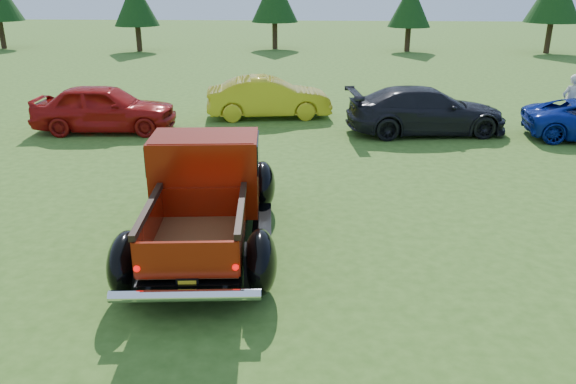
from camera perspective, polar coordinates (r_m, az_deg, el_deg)
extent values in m
plane|color=#345719|center=(10.20, 1.35, -5.61)|extent=(120.00, 120.00, 0.00)
cylinder|color=#332114|center=(45.19, -27.05, 14.04)|extent=(0.36, 0.36, 1.87)
cylinder|color=#332114|center=(40.24, -14.92, 14.83)|extent=(0.36, 0.36, 1.66)
cone|color=black|center=(40.10, -15.23, 18.09)|extent=(2.94, 2.94, 2.94)
cylinder|color=#332114|center=(40.43, -1.34, 15.62)|extent=(0.36, 0.36, 1.80)
cylinder|color=#332114|center=(39.72, 12.05, 14.94)|extent=(0.36, 0.36, 1.58)
cone|color=black|center=(39.58, 12.30, 18.10)|extent=(2.82, 2.82, 2.82)
cylinder|color=#332114|center=(41.49, 24.93, 14.01)|extent=(0.36, 0.36, 1.94)
cylinder|color=black|center=(8.83, -15.34, -7.76)|extent=(0.33, 0.86, 0.84)
cylinder|color=black|center=(8.59, -3.53, -7.86)|extent=(0.33, 0.86, 0.84)
cylinder|color=black|center=(11.85, -11.78, 0.02)|extent=(0.33, 0.86, 0.84)
cylinder|color=black|center=(11.67, -3.08, 0.11)|extent=(0.33, 0.86, 0.84)
cube|color=black|center=(10.20, -8.32, -2.91)|extent=(1.92, 5.07, 0.21)
cube|color=maroon|center=(11.66, -7.53, 2.48)|extent=(1.93, 1.74, 0.65)
cube|color=silver|center=(12.43, -7.18, 3.61)|extent=(1.69, 0.22, 0.53)
cube|color=maroon|center=(10.25, -8.33, 1.98)|extent=(1.98, 1.38, 1.37)
cube|color=black|center=(10.14, -8.44, 3.95)|extent=(2.01, 1.28, 0.53)
cube|color=maroon|center=(10.07, -8.52, 5.50)|extent=(1.89, 1.26, 0.08)
cube|color=brown|center=(8.93, -9.27, -5.25)|extent=(1.61, 2.23, 0.05)
cube|color=maroon|center=(8.94, -13.91, -3.64)|extent=(0.24, 2.11, 0.55)
cube|color=maroon|center=(8.75, -4.74, -3.62)|extent=(0.24, 2.11, 0.55)
cube|color=maroon|center=(9.78, -8.62, -1.09)|extent=(1.42, 0.18, 0.55)
cube|color=maroon|center=(7.88, -10.31, -6.81)|extent=(1.42, 0.19, 0.55)
cube|color=black|center=(8.81, -14.09, -1.71)|extent=(0.28, 2.11, 0.09)
cube|color=black|center=(8.62, -4.80, -1.64)|extent=(0.28, 2.11, 0.09)
ellipsoid|color=black|center=(8.80, -16.09, -7.02)|extent=(0.58, 1.16, 0.93)
ellipsoid|color=black|center=(8.53, -2.83, -7.10)|extent=(0.58, 1.16, 0.93)
ellipsoid|color=black|center=(11.82, -12.33, 0.59)|extent=(0.58, 1.16, 0.93)
ellipsoid|color=black|center=(11.62, -2.57, 0.70)|extent=(0.58, 1.16, 0.93)
cube|color=black|center=(10.36, -13.84, -3.68)|extent=(0.54, 2.24, 0.06)
cube|color=black|center=(10.13, -2.66, -3.64)|extent=(0.54, 2.24, 0.06)
cylinder|color=silver|center=(7.85, -10.39, -10.30)|extent=(2.06, 0.35, 0.17)
cube|color=black|center=(8.01, -10.20, -9.16)|extent=(0.32, 0.05, 0.16)
cube|color=gold|center=(8.00, -10.21, -9.20)|extent=(0.25, 0.03, 0.11)
sphere|color=#CC0505|center=(8.03, -15.11, -7.53)|extent=(0.09, 0.09, 0.09)
sphere|color=#CC0505|center=(7.83, -5.36, -7.62)|extent=(0.09, 0.09, 0.09)
imported|color=#A1120E|center=(18.77, -18.12, 8.13)|extent=(4.49, 2.02, 1.50)
imported|color=gold|center=(19.76, -1.97, 9.59)|extent=(4.44, 2.16, 1.40)
imported|color=black|center=(18.17, 13.85, 8.05)|extent=(5.15, 2.63, 1.43)
imported|color=beige|center=(20.11, 26.75, 8.14)|extent=(0.74, 0.60, 1.78)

